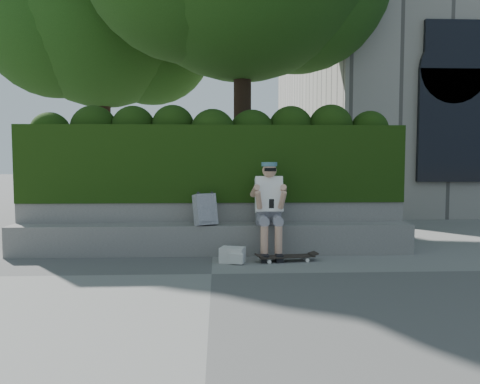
{
  "coord_description": "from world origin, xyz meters",
  "views": [
    {
      "loc": [
        0.09,
        -5.72,
        1.42
      ],
      "look_at": [
        0.4,
        1.0,
        0.95
      ],
      "focal_mm": 35.0,
      "sensor_mm": 36.0,
      "label": 1
    }
  ],
  "objects_px": {
    "person": "(269,205)",
    "backpack_ground": "(232,255)",
    "skateboard": "(287,257)",
    "backpack_plaid": "(205,210)"
  },
  "relations": [
    {
      "from": "person",
      "to": "backpack_ground",
      "type": "relative_size",
      "value": 4.24
    },
    {
      "from": "person",
      "to": "backpack_ground",
      "type": "height_order",
      "value": "person"
    },
    {
      "from": "person",
      "to": "skateboard",
      "type": "relative_size",
      "value": 1.73
    },
    {
      "from": "person",
      "to": "backpack_plaid",
      "type": "bearing_deg",
      "value": 175.06
    },
    {
      "from": "person",
      "to": "backpack_ground",
      "type": "xyz_separation_m",
      "value": [
        -0.55,
        -0.43,
        -0.65
      ]
    },
    {
      "from": "skateboard",
      "to": "backpack_ground",
      "type": "xyz_separation_m",
      "value": [
        -0.76,
        -0.02,
        0.04
      ]
    },
    {
      "from": "backpack_ground",
      "to": "person",
      "type": "bearing_deg",
      "value": 55.28
    },
    {
      "from": "person",
      "to": "skateboard",
      "type": "height_order",
      "value": "person"
    },
    {
      "from": "person",
      "to": "backpack_ground",
      "type": "bearing_deg",
      "value": -142.29
    },
    {
      "from": "skateboard",
      "to": "backpack_ground",
      "type": "bearing_deg",
      "value": 172.85
    }
  ]
}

